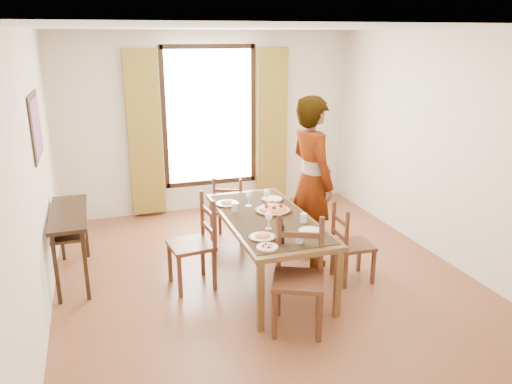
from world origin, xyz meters
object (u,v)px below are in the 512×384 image
object	(u,v)px
console_table	(69,222)
man	(312,181)
pasta_platter	(273,207)
dining_table	(267,222)

from	to	relation	value
console_table	man	bearing A→B (deg)	-7.94
console_table	pasta_platter	xyz separation A→B (m)	(2.16, -0.58, 0.12)
dining_table	pasta_platter	distance (m)	0.21
console_table	man	xyz separation A→B (m)	(2.72, -0.38, 0.31)
dining_table	man	xyz separation A→B (m)	(0.67, 0.34, 0.31)
man	pasta_platter	size ratio (longest dim) A/B	4.99
console_table	dining_table	distance (m)	2.17
console_table	man	world-z (taller)	man
man	pasta_platter	bearing A→B (deg)	103.59
console_table	pasta_platter	distance (m)	2.24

